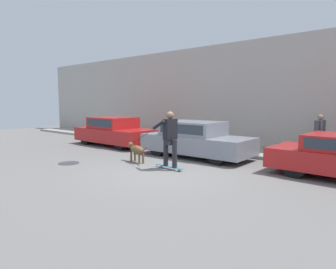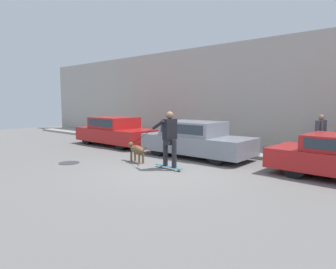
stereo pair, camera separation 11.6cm
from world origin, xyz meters
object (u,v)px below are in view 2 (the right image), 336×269
parked_car_1 (196,140)px  skateboarder (169,137)px  parked_car_0 (116,132)px  dog (137,150)px  pedestrian_with_bag (321,134)px

parked_car_1 → skateboarder: size_ratio=1.71×
parked_car_0 → parked_car_1: parked_car_1 is taller
parked_car_1 → dog: size_ratio=3.49×
skateboarder → pedestrian_with_bag: size_ratio=1.63×
parked_car_0 → dog: (3.76, -2.13, -0.21)m
parked_car_1 → pedestrian_with_bag: pedestrian_with_bag is taller
parked_car_0 → parked_car_1: bearing=0.1°
skateboarder → pedestrian_with_bag: bearing=-120.2°
parked_car_1 → dog: (-0.94, -2.13, -0.22)m
skateboarder → pedestrian_with_bag: (3.08, 4.44, -0.07)m
parked_car_1 → skateboarder: bearing=-75.5°
parked_car_1 → skateboarder: 2.31m
skateboarder → pedestrian_with_bag: skateboarder is taller
parked_car_1 → parked_car_0: bearing=179.0°
dog → parked_car_0: bearing=-16.8°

